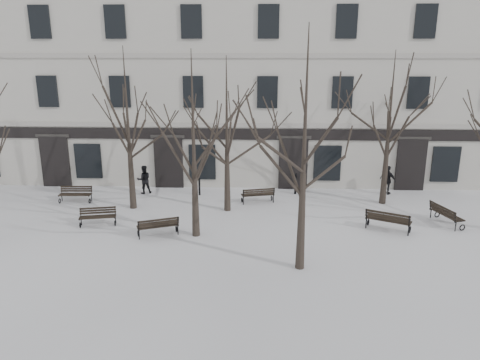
{
  "coord_description": "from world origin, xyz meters",
  "views": [
    {
      "loc": [
        1.47,
        -17.5,
        7.87
      ],
      "look_at": [
        0.71,
        3.0,
        1.91
      ],
      "focal_mm": 35.0,
      "sensor_mm": 36.0,
      "label": 1
    }
  ],
  "objects_px": {
    "bench_4": "(258,194)",
    "bench_5": "(446,214)",
    "tree_2": "(305,123)",
    "bench_1": "(158,226)",
    "tree_1": "(193,123)",
    "bench_3": "(76,194)",
    "bench_0": "(98,216)",
    "bench_2": "(388,220)"
  },
  "relations": [
    {
      "from": "bench_0",
      "to": "bench_4",
      "type": "relative_size",
      "value": 0.95
    },
    {
      "from": "tree_1",
      "to": "bench_5",
      "type": "distance_m",
      "value": 12.07
    },
    {
      "from": "bench_1",
      "to": "bench_5",
      "type": "xyz_separation_m",
      "value": [
        12.73,
        1.85,
        0.02
      ]
    },
    {
      "from": "tree_2",
      "to": "bench_2",
      "type": "bearing_deg",
      "value": 41.53
    },
    {
      "from": "bench_5",
      "to": "tree_2",
      "type": "bearing_deg",
      "value": 106.24
    },
    {
      "from": "tree_2",
      "to": "bench_1",
      "type": "distance_m",
      "value": 8.03
    },
    {
      "from": "bench_0",
      "to": "bench_5",
      "type": "distance_m",
      "value": 15.73
    },
    {
      "from": "bench_4",
      "to": "bench_3",
      "type": "bearing_deg",
      "value": -12.3
    },
    {
      "from": "tree_1",
      "to": "bench_4",
      "type": "relative_size",
      "value": 4.4
    },
    {
      "from": "bench_3",
      "to": "bench_4",
      "type": "relative_size",
      "value": 0.94
    },
    {
      "from": "tree_1",
      "to": "bench_4",
      "type": "xyz_separation_m",
      "value": [
        2.65,
        4.35,
        -4.37
      ]
    },
    {
      "from": "bench_1",
      "to": "bench_2",
      "type": "relative_size",
      "value": 0.92
    },
    {
      "from": "tree_2",
      "to": "bench_0",
      "type": "xyz_separation_m",
      "value": [
        -8.75,
        3.9,
        -4.91
      ]
    },
    {
      "from": "bench_3",
      "to": "bench_4",
      "type": "bearing_deg",
      "value": -0.64
    },
    {
      "from": "tree_1",
      "to": "bench_3",
      "type": "height_order",
      "value": "tree_1"
    },
    {
      "from": "tree_1",
      "to": "tree_2",
      "type": "relative_size",
      "value": 0.9
    },
    {
      "from": "tree_1",
      "to": "bench_4",
      "type": "height_order",
      "value": "tree_1"
    },
    {
      "from": "tree_1",
      "to": "tree_2",
      "type": "height_order",
      "value": "tree_2"
    },
    {
      "from": "bench_4",
      "to": "bench_0",
      "type": "bearing_deg",
      "value": 11.36
    },
    {
      "from": "tree_2",
      "to": "bench_5",
      "type": "distance_m",
      "value": 9.65
    },
    {
      "from": "bench_0",
      "to": "bench_2",
      "type": "relative_size",
      "value": 0.84
    },
    {
      "from": "bench_2",
      "to": "bench_4",
      "type": "relative_size",
      "value": 1.13
    },
    {
      "from": "tree_2",
      "to": "bench_4",
      "type": "xyz_separation_m",
      "value": [
        -1.53,
        7.23,
        -4.89
      ]
    },
    {
      "from": "tree_2",
      "to": "bench_5",
      "type": "bearing_deg",
      "value": 33.36
    },
    {
      "from": "bench_0",
      "to": "bench_4",
      "type": "height_order",
      "value": "bench_4"
    },
    {
      "from": "bench_2",
      "to": "bench_0",
      "type": "bearing_deg",
      "value": 25.99
    },
    {
      "from": "bench_0",
      "to": "bench_1",
      "type": "relative_size",
      "value": 0.92
    },
    {
      "from": "bench_1",
      "to": "bench_2",
      "type": "height_order",
      "value": "bench_2"
    },
    {
      "from": "bench_2",
      "to": "tree_1",
      "type": "bearing_deg",
      "value": 32.4
    },
    {
      "from": "bench_1",
      "to": "bench_2",
      "type": "bearing_deg",
      "value": 164.29
    },
    {
      "from": "tree_2",
      "to": "bench_2",
      "type": "height_order",
      "value": "tree_2"
    },
    {
      "from": "bench_0",
      "to": "bench_5",
      "type": "bearing_deg",
      "value": -8.95
    },
    {
      "from": "bench_4",
      "to": "bench_5",
      "type": "distance_m",
      "value": 8.89
    },
    {
      "from": "bench_0",
      "to": "bench_4",
      "type": "xyz_separation_m",
      "value": [
        7.22,
        3.33,
        0.02
      ]
    },
    {
      "from": "bench_1",
      "to": "bench_3",
      "type": "relative_size",
      "value": 1.1
    },
    {
      "from": "bench_0",
      "to": "bench_4",
      "type": "bearing_deg",
      "value": 13.33
    },
    {
      "from": "bench_5",
      "to": "bench_0",
      "type": "bearing_deg",
      "value": 75.37
    },
    {
      "from": "tree_1",
      "to": "bench_3",
      "type": "relative_size",
      "value": 4.66
    },
    {
      "from": "tree_1",
      "to": "tree_2",
      "type": "distance_m",
      "value": 5.1
    },
    {
      "from": "bench_4",
      "to": "bench_5",
      "type": "xyz_separation_m",
      "value": [
        8.49,
        -2.65,
        0.03
      ]
    },
    {
      "from": "tree_2",
      "to": "bench_0",
      "type": "distance_m",
      "value": 10.76
    },
    {
      "from": "tree_2",
      "to": "bench_3",
      "type": "relative_size",
      "value": 5.16
    }
  ]
}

